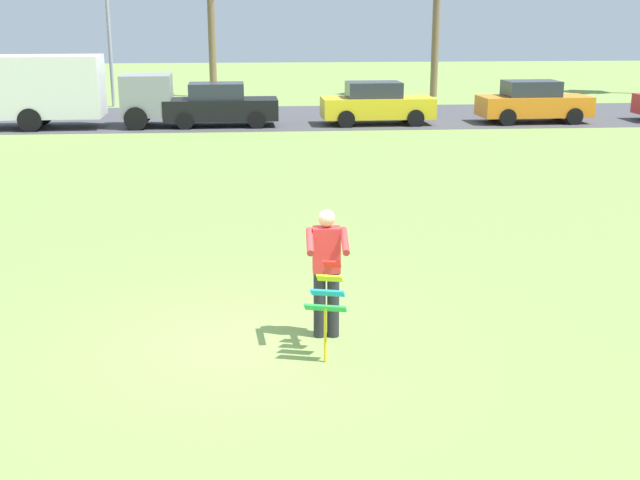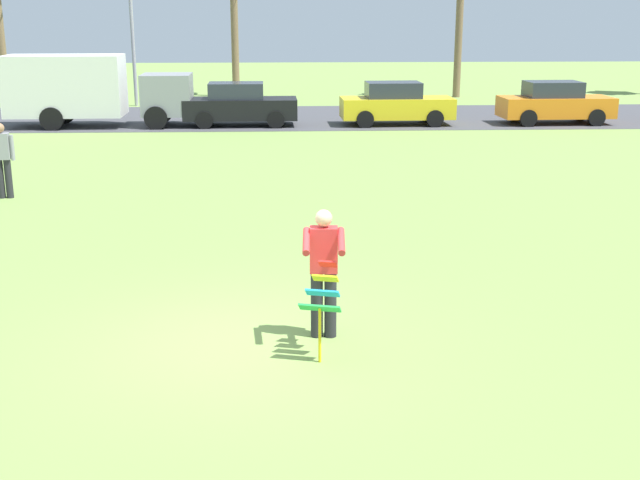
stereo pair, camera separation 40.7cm
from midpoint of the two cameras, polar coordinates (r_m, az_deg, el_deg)
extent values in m
plane|color=olive|center=(10.79, -4.54, -7.19)|extent=(120.00, 120.00, 0.00)
cube|color=#424247|center=(33.64, -3.39, 8.49)|extent=(120.00, 8.00, 0.01)
cylinder|color=#26262B|center=(10.84, 1.81, -4.49)|extent=(0.16, 0.16, 0.90)
cylinder|color=#26262B|center=(10.83, 0.86, -4.49)|extent=(0.16, 0.16, 0.90)
cube|color=red|center=(10.60, 1.36, -0.68)|extent=(0.37, 0.24, 0.60)
sphere|color=beige|center=(10.49, 1.37, 1.52)|extent=(0.22, 0.22, 0.22)
cylinder|color=red|center=(10.32, 2.62, -0.09)|extent=(0.12, 0.59, 0.24)
cylinder|color=red|center=(10.31, 0.18, -0.09)|extent=(0.12, 0.59, 0.24)
cube|color=red|center=(10.28, 1.69, -1.67)|extent=(0.25, 0.19, 0.12)
cube|color=yellow|center=(10.17, 1.52, -2.68)|extent=(0.35, 0.22, 0.12)
cube|color=#1E99D8|center=(10.07, 1.34, -3.70)|extent=(0.44, 0.24, 0.12)
cube|color=green|center=(9.96, 1.16, -4.74)|extent=(0.53, 0.27, 0.12)
cylinder|color=yellow|center=(10.09, 1.15, -6.63)|extent=(0.04, 0.04, 0.71)
cube|color=gray|center=(31.45, -10.19, 9.91)|extent=(1.84, 1.94, 1.50)
cube|color=silver|center=(32.02, -16.92, 10.22)|extent=(4.24, 2.10, 2.20)
cylinder|color=black|center=(32.47, -10.58, 8.73)|extent=(0.85, 0.30, 0.84)
cylinder|color=black|center=(30.66, -10.95, 8.32)|extent=(0.85, 0.30, 0.84)
cylinder|color=black|center=(33.09, -17.03, 8.45)|extent=(0.85, 0.30, 0.84)
cylinder|color=black|center=(31.32, -17.76, 8.01)|extent=(0.85, 0.30, 0.84)
cube|color=black|center=(31.21, -5.16, 9.07)|extent=(4.23, 1.77, 0.76)
cube|color=#282D38|center=(31.15, -5.47, 10.27)|extent=(2.04, 1.43, 0.60)
cylinder|color=black|center=(32.04, -2.76, 8.71)|extent=(0.64, 0.23, 0.64)
cylinder|color=black|center=(30.44, -2.70, 8.34)|extent=(0.64, 0.23, 0.64)
cylinder|color=black|center=(32.11, -7.46, 8.61)|extent=(0.64, 0.23, 0.64)
cylinder|color=black|center=(30.51, -7.65, 8.24)|extent=(0.64, 0.23, 0.64)
cube|color=yellow|center=(31.52, 5.72, 9.12)|extent=(4.24, 1.80, 0.76)
cube|color=#282D38|center=(31.43, 5.48, 10.32)|extent=(2.05, 1.44, 0.60)
cylinder|color=black|center=(32.59, 7.75, 8.70)|extent=(0.65, 0.24, 0.64)
cylinder|color=black|center=(31.02, 8.36, 8.33)|extent=(0.65, 0.24, 0.64)
cylinder|color=black|center=(32.16, 3.15, 8.73)|extent=(0.65, 0.24, 0.64)
cylinder|color=black|center=(30.57, 3.53, 8.36)|extent=(0.65, 0.24, 0.64)
cube|color=orange|center=(32.96, 16.37, 8.86)|extent=(4.25, 1.82, 0.76)
cube|color=#282D38|center=(32.84, 16.21, 10.01)|extent=(2.05, 1.45, 0.60)
cylinder|color=black|center=(34.21, 17.93, 8.42)|extent=(0.65, 0.24, 0.64)
cylinder|color=black|center=(32.73, 18.97, 8.03)|extent=(0.65, 0.24, 0.64)
cylinder|color=black|center=(33.33, 13.73, 8.55)|extent=(0.65, 0.24, 0.64)
cylinder|color=black|center=(31.80, 14.61, 8.17)|extent=(0.65, 0.24, 0.64)
cylinder|color=brown|center=(42.55, -21.03, 13.16)|extent=(0.36, 0.36, 6.16)
cylinder|color=brown|center=(41.93, -5.67, 14.70)|extent=(0.36, 0.36, 7.08)
cylinder|color=brown|center=(42.09, 9.93, 14.68)|extent=(0.36, 0.36, 7.28)
cylinder|color=#9E9EA3|center=(38.48, -12.62, 14.27)|extent=(0.16, 0.16, 7.00)
cylinder|color=#26262B|center=(20.21, -20.76, 3.99)|extent=(0.16, 0.16, 0.90)
cylinder|color=#26262B|center=(20.16, -20.26, 4.01)|extent=(0.16, 0.16, 0.90)
cube|color=gray|center=(20.06, -20.72, 6.10)|extent=(0.38, 0.25, 0.60)
cylinder|color=gray|center=(20.01, -20.04, 6.04)|extent=(0.09, 0.09, 0.58)
camera|label=1|loc=(0.20, -88.99, 0.28)|focal=46.10mm
camera|label=2|loc=(0.20, 91.01, -0.28)|focal=46.10mm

